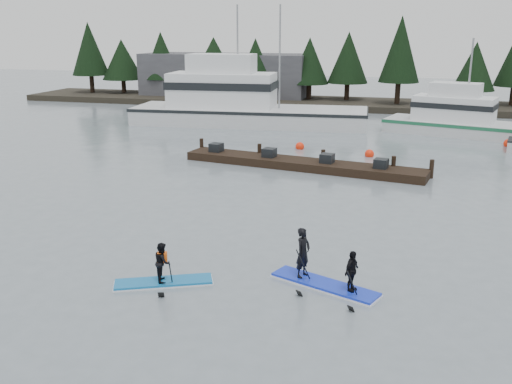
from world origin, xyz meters
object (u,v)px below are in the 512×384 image
(paddleboard_solo, at_px, (163,270))
(paddleboard_duo, at_px, (324,269))
(fishing_boat_medium, at_px, (468,128))
(fishing_boat_large, at_px, (242,114))
(floating_dock, at_px, (302,164))

(paddleboard_solo, bearing_deg, paddleboard_duo, -11.23)
(fishing_boat_medium, distance_m, paddleboard_duo, 29.06)
(fishing_boat_large, height_order, floating_dock, fishing_boat_large)
(fishing_boat_large, height_order, paddleboard_solo, fishing_boat_large)
(paddleboard_duo, bearing_deg, fishing_boat_large, 132.95)
(fishing_boat_large, distance_m, fishing_boat_medium, 17.59)
(fishing_boat_large, relative_size, fishing_boat_medium, 1.47)
(floating_dock, bearing_deg, fishing_boat_large, 128.61)
(floating_dock, bearing_deg, fishing_boat_medium, 63.32)
(fishing_boat_large, relative_size, paddleboard_duo, 5.53)
(fishing_boat_medium, bearing_deg, floating_dock, -111.13)
(paddleboard_duo, bearing_deg, fishing_boat_medium, 99.12)
(paddleboard_duo, bearing_deg, floating_dock, 125.16)
(fishing_boat_medium, height_order, paddleboard_solo, fishing_boat_medium)
(floating_dock, relative_size, paddleboard_solo, 4.63)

